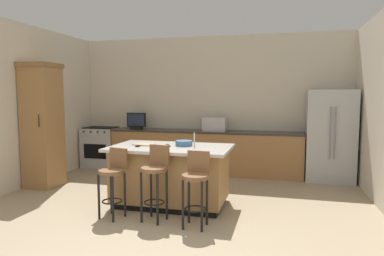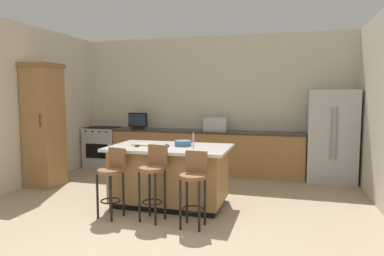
% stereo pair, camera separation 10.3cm
% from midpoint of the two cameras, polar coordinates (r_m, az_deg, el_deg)
% --- Properties ---
extents(ground_plane, '(17.58, 17.58, 0.00)m').
position_cam_midpoint_polar(ground_plane, '(3.94, -11.49, -19.86)').
color(ground_plane, tan).
extents(wall_back, '(6.43, 0.12, 2.95)m').
position_cam_midpoint_polar(wall_back, '(7.75, 2.71, 3.97)').
color(wall_back, beige).
rests_on(wall_back, ground_plane).
extents(wall_left, '(0.12, 4.79, 2.95)m').
position_cam_midpoint_polar(wall_left, '(7.09, -26.01, 3.28)').
color(wall_left, beige).
rests_on(wall_left, ground_plane).
extents(counter_back, '(4.11, 0.62, 0.91)m').
position_cam_midpoint_polar(counter_back, '(7.49, 1.65, -3.91)').
color(counter_back, '#9E7042').
rests_on(counter_back, ground_plane).
extents(kitchen_island, '(1.81, 1.09, 0.90)m').
position_cam_midpoint_polar(kitchen_island, '(5.35, -4.06, -7.69)').
color(kitchen_island, black).
rests_on(kitchen_island, ground_plane).
extents(refrigerator, '(0.90, 0.74, 1.78)m').
position_cam_midpoint_polar(refrigerator, '(7.25, 21.31, -1.16)').
color(refrigerator, '#B7BABF').
rests_on(refrigerator, ground_plane).
extents(range_oven, '(0.78, 0.63, 0.93)m').
position_cam_midpoint_polar(range_oven, '(8.38, -14.98, -3.05)').
color(range_oven, '#B7BABF').
rests_on(range_oven, ground_plane).
extents(cabinet_tower, '(0.58, 0.61, 2.24)m').
position_cam_midpoint_polar(cabinet_tower, '(6.88, -23.74, 0.72)').
color(cabinet_tower, '#9E7042').
rests_on(cabinet_tower, ground_plane).
extents(microwave, '(0.48, 0.36, 0.29)m').
position_cam_midpoint_polar(microwave, '(7.37, 3.40, 0.62)').
color(microwave, '#B7BABF').
rests_on(microwave, counter_back).
extents(tv_monitor, '(0.44, 0.16, 0.37)m').
position_cam_midpoint_polar(tv_monitor, '(7.86, -9.49, 1.04)').
color(tv_monitor, black).
rests_on(tv_monitor, counter_back).
extents(sink_faucet_back, '(0.02, 0.02, 0.24)m').
position_cam_midpoint_polar(sink_faucet_back, '(7.54, 1.08, 0.56)').
color(sink_faucet_back, '#B2B2B7').
rests_on(sink_faucet_back, counter_back).
extents(sink_faucet_island, '(0.02, 0.02, 0.22)m').
position_cam_midpoint_polar(sink_faucet_island, '(5.14, -0.18, -1.97)').
color(sink_faucet_island, '#B2B2B7').
rests_on(sink_faucet_island, kitchen_island).
extents(bar_stool_left, '(0.35, 0.37, 0.95)m').
position_cam_midpoint_polar(bar_stool_left, '(4.91, -13.40, -7.80)').
color(bar_stool_left, brown).
rests_on(bar_stool_left, ground_plane).
extents(bar_stool_center, '(0.34, 0.36, 1.01)m').
position_cam_midpoint_polar(bar_stool_center, '(4.69, -6.69, -7.77)').
color(bar_stool_center, brown).
rests_on(bar_stool_center, ground_plane).
extents(bar_stool_right, '(0.34, 0.34, 0.96)m').
position_cam_midpoint_polar(bar_stool_right, '(4.45, -0.02, -8.91)').
color(bar_stool_right, brown).
rests_on(bar_stool_right, ground_plane).
extents(fruit_bowl, '(0.26, 0.26, 0.08)m').
position_cam_midpoint_polar(fruit_bowl, '(5.31, -1.90, -2.51)').
color(fruit_bowl, '#3F668C').
rests_on(fruit_bowl, kitchen_island).
extents(cell_phone, '(0.10, 0.16, 0.01)m').
position_cam_midpoint_polar(cell_phone, '(5.31, -9.41, -2.96)').
color(cell_phone, black).
rests_on(cell_phone, kitchen_island).
extents(tv_remote, '(0.12, 0.17, 0.02)m').
position_cam_midpoint_polar(tv_remote, '(5.29, -4.52, -2.88)').
color(tv_remote, black).
rests_on(tv_remote, kitchen_island).
extents(cutting_board, '(0.33, 0.28, 0.02)m').
position_cam_midpoint_polar(cutting_board, '(5.46, -8.42, -2.67)').
color(cutting_board, tan).
rests_on(cutting_board, kitchen_island).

